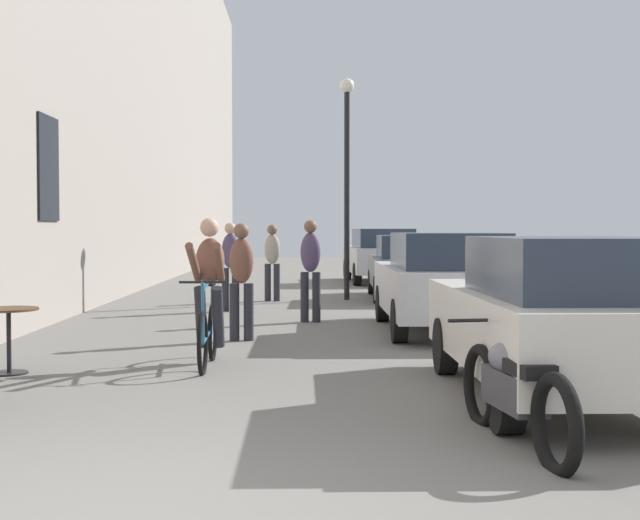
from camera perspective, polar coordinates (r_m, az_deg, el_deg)
The scene contains 12 objects.
cafe_table_mid at distance 10.19m, azimuth -19.50°, elevation -4.07°, with size 0.64×0.64×0.72m.
cyclist_on_bicycle at distance 10.30m, azimuth -7.21°, elevation -2.29°, with size 0.52×1.76×1.74m.
pedestrian_near at distance 12.45m, azimuth -5.11°, elevation -0.95°, with size 0.35×0.25×1.66m.
pedestrian_mid at distance 14.86m, azimuth -0.62°, elevation -0.30°, with size 0.36×0.27×1.73m.
pedestrian_far at distance 16.91m, azimuth -5.82°, elevation -0.09°, with size 0.38×0.30×1.70m.
pedestrian_furthest at distance 19.21m, azimuth -3.11°, elevation 0.13°, with size 0.38×0.29×1.67m.
street_lamp at distance 19.60m, azimuth 1.75°, elevation 6.51°, with size 0.32×0.32×4.90m.
parked_car_nearest at distance 8.38m, azimuth 15.30°, elevation -3.52°, with size 1.81×4.25×1.51m.
parked_car_second at distance 13.59m, azimuth 7.99°, elevation -1.33°, with size 1.84×4.29×1.52m.
parked_car_third at distance 19.91m, azimuth 5.78°, elevation -0.38°, with size 1.82×4.09×1.44m.
parked_car_fourth at distance 25.80m, azimuth 3.96°, elevation 0.34°, with size 2.02×4.50×1.58m.
parked_motorcycle at distance 6.67m, azimuth 12.53°, elevation -8.20°, with size 0.62×2.14×0.92m.
Camera 1 is at (0.92, -4.68, 1.59)m, focal length 49.44 mm.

